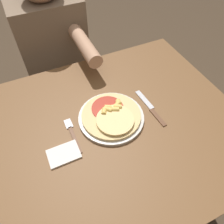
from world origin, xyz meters
TOP-DOWN VIEW (x-y plane):
  - ground_plane at (0.00, 0.00)m, footprint 8.00×8.00m
  - dining_table at (0.00, 0.00)m, footprint 1.05×0.90m
  - plate at (0.00, 0.04)m, footprint 0.27×0.27m
  - pizza at (0.00, 0.03)m, footprint 0.24×0.24m
  - fork at (-0.17, 0.03)m, footprint 0.03×0.18m
  - knife at (0.18, 0.01)m, footprint 0.03×0.22m
  - napkin at (-0.23, -0.04)m, footprint 0.12×0.08m
  - person_diner at (-0.07, 0.69)m, footprint 0.37×0.52m

SIDE VIEW (x-z plane):
  - ground_plane at x=0.00m, z-range 0.00..0.00m
  - dining_table at x=0.00m, z-range 0.26..1.00m
  - person_diner at x=-0.07m, z-range 0.10..1.27m
  - fork at x=-0.17m, z-range 0.74..0.74m
  - knife at x=0.18m, z-range 0.74..0.74m
  - napkin at x=-0.23m, z-range 0.74..0.75m
  - plate at x=0.00m, z-range 0.74..0.75m
  - pizza at x=0.00m, z-range 0.75..0.78m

